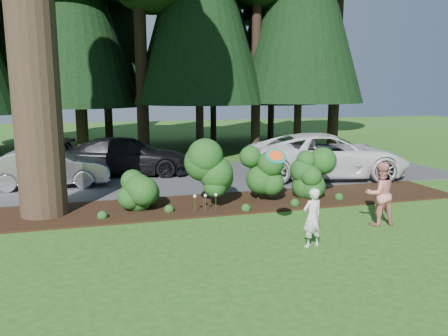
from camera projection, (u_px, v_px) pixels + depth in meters
name	position (u px, v px, depth m)	size (l,w,h in m)	color
ground	(242.00, 241.00, 10.00)	(80.00, 80.00, 0.00)	#295418
mulch_bed	(209.00, 204.00, 13.08)	(16.00, 2.50, 0.05)	black
driveway	(183.00, 178.00, 17.11)	(22.00, 6.00, 0.03)	#38383A
shrub_row	(234.00, 178.00, 13.04)	(6.53, 1.60, 1.61)	#164A17
lily_cluster	(205.00, 196.00, 12.11)	(0.69, 0.09, 0.57)	#164A17
car_silver_wagon	(49.00, 167.00, 15.36)	(1.45, 4.17, 1.37)	#BCBCC1
car_white_suv	(326.00, 156.00, 16.98)	(2.86, 6.20, 1.72)	silver
car_dark_suv	(127.00, 156.00, 17.61)	(2.08, 5.12, 1.49)	black
child	(312.00, 218.00, 9.52)	(0.48, 0.32, 1.32)	silver
adult	(379.00, 194.00, 11.06)	(0.79, 0.62, 1.63)	red
frisbee	(276.00, 156.00, 9.17)	(0.47, 0.38, 0.32)	#15786F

